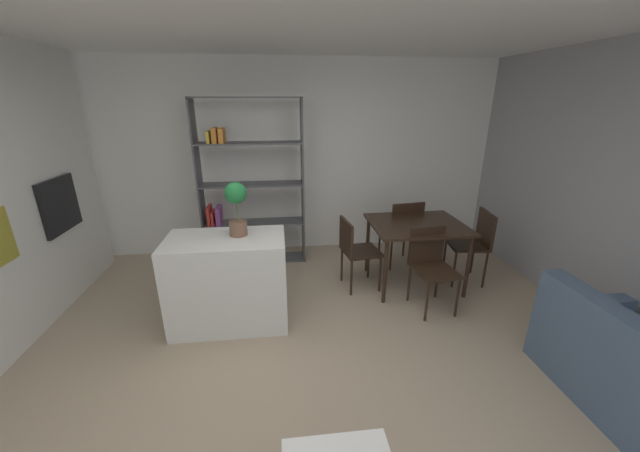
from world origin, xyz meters
name	(u,v)px	position (x,y,z in m)	size (l,w,h in m)	color
ground_plane	(292,368)	(0.00, 0.00, 0.00)	(8.54, 8.54, 0.00)	tan
back_partition	(281,159)	(0.00, 2.65, 1.35)	(6.22, 0.06, 2.69)	white
built_in_oven	(60,205)	(-2.38, 1.48, 1.10)	(0.06, 0.62, 0.57)	black
kitchen_island	(229,281)	(-0.58, 0.77, 0.46)	(1.13, 0.64, 0.92)	silver
potted_plant_on_island	(236,204)	(-0.45, 0.84, 1.22)	(0.20, 0.20, 0.52)	brown
open_bookshelf	(246,184)	(-0.48, 2.22, 1.11)	(1.36, 0.32, 2.19)	#4C4C51
dining_table	(417,230)	(1.54, 1.31, 0.70)	(1.08, 0.91, 0.78)	black
dining_chair_window_side	(475,239)	(2.29, 1.30, 0.55)	(0.48, 0.50, 0.90)	black
dining_chair_near	(431,261)	(1.53, 0.84, 0.52)	(0.45, 0.50, 0.87)	black
dining_chair_far	(403,227)	(1.56, 1.79, 0.56)	(0.50, 0.49, 0.92)	black
dining_chair_island_side	(354,247)	(0.80, 1.30, 0.52)	(0.47, 0.47, 0.86)	black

